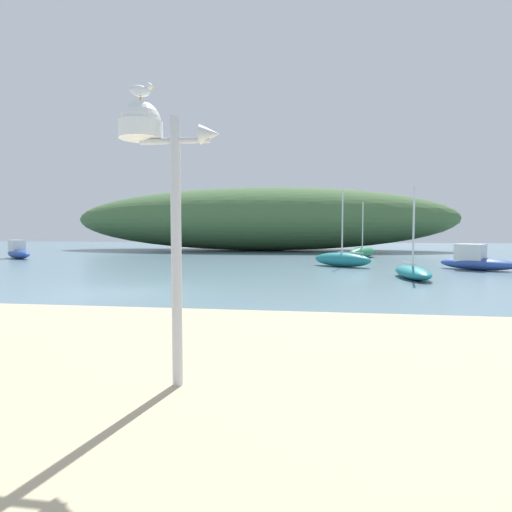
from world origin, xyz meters
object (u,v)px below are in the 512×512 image
object	(u,v)px
motorboat_outer_mooring	(18,252)
sailboat_by_sandbar	(413,272)
mast_structure	(153,154)
sailboat_east_reach	(362,252)
motorboat_mid_channel	(476,261)
seagull_on_radar	(142,90)
sailboat_far_left	(342,259)

from	to	relation	value
motorboat_outer_mooring	sailboat_by_sandbar	bearing A→B (deg)	-20.50
mast_structure	sailboat_east_reach	world-z (taller)	sailboat_east_reach
motorboat_outer_mooring	motorboat_mid_channel	size ratio (longest dim) A/B	0.93
mast_structure	seagull_on_radar	bearing A→B (deg)	175.65
mast_structure	sailboat_east_reach	bearing A→B (deg)	79.17
sailboat_far_left	sailboat_by_sandbar	bearing A→B (deg)	-65.51
motorboat_outer_mooring	motorboat_mid_channel	bearing A→B (deg)	-9.40
seagull_on_radar	motorboat_outer_mooring	bearing A→B (deg)	130.00
sailboat_east_reach	motorboat_mid_channel	world-z (taller)	sailboat_east_reach
sailboat_by_sandbar	motorboat_outer_mooring	distance (m)	27.03
mast_structure	seagull_on_radar	size ratio (longest dim) A/B	11.73
seagull_on_radar	sailboat_east_reach	xyz separation A→B (m)	(5.36, 27.32, -3.17)
motorboat_outer_mooring	sailboat_east_reach	bearing A→B (deg)	9.76
sailboat_far_left	sailboat_east_reach	distance (m)	8.33
sailboat_east_reach	motorboat_outer_mooring	bearing A→B (deg)	-170.24
sailboat_by_sandbar	motorboat_mid_channel	world-z (taller)	sailboat_by_sandbar
motorboat_mid_channel	mast_structure	bearing A→B (deg)	-118.56
motorboat_outer_mooring	sailboat_east_reach	xyz separation A→B (m)	(24.71, 4.25, -0.07)
sailboat_by_sandbar	sailboat_east_reach	size ratio (longest dim) A/B	0.93
seagull_on_radar	sailboat_east_reach	world-z (taller)	sailboat_east_reach
mast_structure	sailboat_far_left	distance (m)	19.66
seagull_on_radar	motorboat_mid_channel	xyz separation A→B (m)	(10.04, 18.20, -3.11)
seagull_on_radar	sailboat_far_left	xyz separation A→B (m)	(3.40, 19.22, -3.18)
motorboat_mid_channel	sailboat_east_reach	bearing A→B (deg)	117.20
sailboat_by_sandbar	motorboat_outer_mooring	size ratio (longest dim) A/B	1.08
seagull_on_radar	mast_structure	bearing A→B (deg)	-4.35
seagull_on_radar	motorboat_outer_mooring	world-z (taller)	seagull_on_radar
mast_structure	sailboat_east_reach	xyz separation A→B (m)	(5.23, 27.33, -2.45)
sailboat_by_sandbar	sailboat_east_reach	bearing A→B (deg)	92.53
seagull_on_radar	motorboat_mid_channel	world-z (taller)	seagull_on_radar
motorboat_outer_mooring	sailboat_east_reach	size ratio (longest dim) A/B	0.86
mast_structure	motorboat_outer_mooring	xyz separation A→B (m)	(-19.48, 23.08, -2.38)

